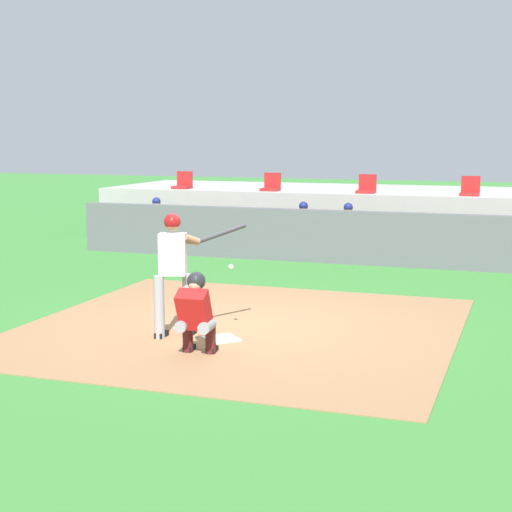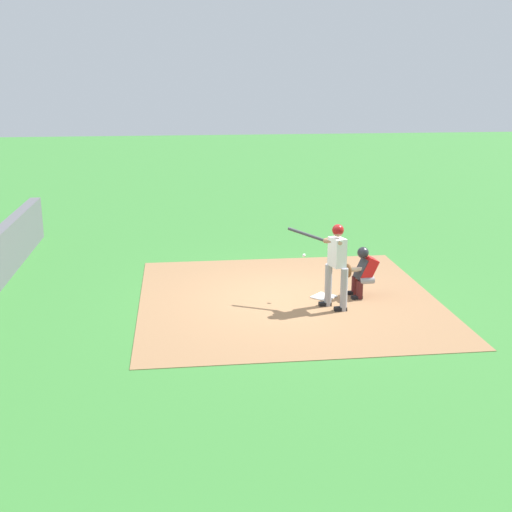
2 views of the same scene
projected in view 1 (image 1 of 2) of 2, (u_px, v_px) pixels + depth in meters
name	position (u px, v px, depth m)	size (l,w,h in m)	color
ground_plane	(241.00, 328.00, 12.12)	(80.00, 80.00, 0.00)	#387A33
dirt_infield	(241.00, 327.00, 12.12)	(6.40, 6.40, 0.01)	#936B47
home_plate	(221.00, 339.00, 11.37)	(0.44, 0.44, 0.02)	white
batter_at_plate	(175.00, 267.00, 11.38)	(1.04, 1.11, 1.80)	#99999E
catcher_crouched	(196.00, 310.00, 10.52)	(0.51, 1.67, 1.13)	gray
dugout_wall	(340.00, 237.00, 18.10)	(13.00, 0.30, 1.20)	#59595E
dugout_bench	(350.00, 247.00, 19.09)	(11.80, 0.44, 0.45)	olive
dugout_player_0	(155.00, 222.00, 20.53)	(0.49, 0.70, 1.30)	#939399
dugout_player_1	(302.00, 228.00, 19.25)	(0.49, 0.70, 1.30)	#939399
dugout_player_2	(347.00, 230.00, 18.89)	(0.49, 0.70, 1.30)	#939399
stands_platform	(377.00, 214.00, 22.19)	(15.00, 4.40, 1.40)	#9E9E99
stadium_seat_0	(183.00, 184.00, 22.34)	(0.46, 0.46, 0.48)	#A51E1E
stadium_seat_1	(271.00, 186.00, 21.49)	(0.46, 0.46, 0.48)	#A51E1E
stadium_seat_2	(367.00, 188.00, 20.64)	(0.46, 0.46, 0.48)	#A51E1E
stadium_seat_3	(470.00, 190.00, 19.80)	(0.46, 0.46, 0.48)	#A51E1E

